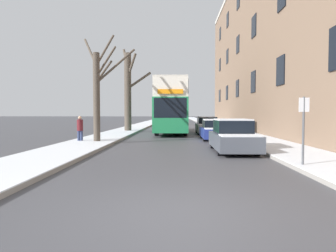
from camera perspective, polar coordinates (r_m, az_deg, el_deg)
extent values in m
plane|color=#424247|center=(5.51, 1.93, -16.21)|extent=(320.00, 320.00, 0.00)
cube|color=gray|center=(58.46, -3.10, 0.79)|extent=(2.81, 130.00, 0.13)
cube|color=silver|center=(58.46, -3.10, 0.87)|extent=(2.78, 130.00, 0.03)
cube|color=gray|center=(58.46, 6.74, 0.78)|extent=(2.81, 130.00, 0.13)
cube|color=silver|center=(58.46, 6.74, 0.85)|extent=(2.78, 130.00, 0.03)
cube|color=#7A604C|center=(31.71, 22.72, 14.90)|extent=(9.00, 45.63, 17.39)
cube|color=black|center=(20.14, 20.64, 9.84)|extent=(0.08, 1.40, 1.80)
cube|color=black|center=(26.53, 15.93, 8.08)|extent=(0.08, 1.40, 1.80)
cube|color=black|center=(33.03, 13.08, 6.98)|extent=(0.08, 1.40, 1.80)
cube|color=black|center=(39.60, 11.17, 6.24)|extent=(0.08, 1.40, 1.80)
cube|color=black|center=(46.20, 9.82, 5.70)|extent=(0.08, 1.40, 1.80)
cube|color=black|center=(27.38, 16.05, 17.78)|extent=(0.08, 1.40, 1.80)
cube|color=black|center=(33.72, 13.15, 14.86)|extent=(0.08, 1.40, 1.80)
cube|color=black|center=(40.18, 11.23, 12.85)|extent=(0.08, 1.40, 1.80)
cube|color=black|center=(46.70, 9.86, 11.39)|extent=(0.08, 1.40, 1.80)
cube|color=black|center=(35.02, 13.23, 22.29)|extent=(0.08, 1.40, 1.80)
cube|color=black|center=(41.27, 11.29, 19.20)|extent=(0.08, 1.40, 1.80)
cube|color=black|center=(47.64, 9.90, 16.91)|extent=(0.08, 1.40, 1.80)
cylinder|color=#4C4238|center=(17.72, -13.45, 5.12)|extent=(0.38, 0.38, 5.22)
cylinder|color=#4C4238|center=(19.44, -14.59, 13.54)|extent=(1.54, 2.59, 2.17)
cylinder|color=#4C4238|center=(18.48, -9.87, 11.28)|extent=(2.10, 1.77, 2.31)
cylinder|color=#4C4238|center=(18.83, -11.88, 13.99)|extent=(0.80, 1.85, 2.22)
cylinder|color=#4C4238|center=(19.10, -11.65, 12.04)|extent=(0.74, 2.60, 2.33)
cylinder|color=#4C4238|center=(19.09, -12.02, 10.19)|extent=(0.44, 2.67, 1.75)
cylinder|color=#4C4238|center=(28.16, -7.67, 6.29)|extent=(0.64, 0.64, 7.32)
cylinder|color=#4C4238|center=(28.07, -6.96, 11.33)|extent=(1.12, 0.91, 2.19)
cylinder|color=#4C4238|center=(29.25, -8.07, 12.68)|extent=(0.86, 1.56, 1.97)
cylinder|color=#4C4238|center=(28.68, -5.51, 8.63)|extent=(2.22, 1.40, 1.76)
cube|color=#1E7A47|center=(26.74, 0.72, 2.19)|extent=(2.58, 11.31, 2.60)
cube|color=silver|center=(26.81, 0.73, 6.49)|extent=(2.53, 11.08, 1.43)
cube|color=beige|center=(26.87, 0.73, 8.14)|extent=(2.53, 11.08, 0.12)
cube|color=black|center=(26.74, 0.73, 3.27)|extent=(2.61, 9.95, 1.35)
cube|color=black|center=(26.81, 0.73, 6.65)|extent=(2.61, 9.95, 1.09)
cube|color=black|center=(21.11, 0.44, 3.48)|extent=(2.32, 0.06, 1.42)
cube|color=orange|center=(21.16, 0.44, 6.60)|extent=(1.81, 0.05, 0.32)
cylinder|color=black|center=(23.43, -2.17, -0.51)|extent=(0.30, 1.10, 1.10)
cylinder|color=black|center=(23.38, 3.31, -0.52)|extent=(0.30, 1.10, 1.10)
cylinder|color=black|center=(29.97, -1.30, 0.14)|extent=(0.30, 1.10, 1.10)
cylinder|color=black|center=(29.93, 2.98, 0.13)|extent=(0.30, 1.10, 1.10)
cube|color=#474C56|center=(14.02, 12.26, -2.77)|extent=(1.77, 4.25, 0.66)
cube|color=black|center=(14.14, 12.16, -0.15)|extent=(1.52, 2.13, 0.61)
cube|color=silver|center=(14.13, 12.17, 1.20)|extent=(1.48, 2.02, 0.06)
cube|color=silver|center=(12.51, 13.53, -1.77)|extent=(1.59, 1.11, 0.05)
cylinder|color=black|center=(12.66, 9.85, -4.18)|extent=(0.20, 0.62, 0.62)
cylinder|color=black|center=(12.97, 16.65, -4.09)|extent=(0.20, 0.62, 0.62)
cylinder|color=black|center=(15.18, 8.50, -3.07)|extent=(0.20, 0.62, 0.62)
cylinder|color=black|center=(15.44, 14.22, -3.03)|extent=(0.20, 0.62, 0.62)
cube|color=navy|center=(20.18, 9.04, -1.24)|extent=(1.86, 3.95, 0.61)
cube|color=black|center=(20.31, 9.00, 0.37)|extent=(1.60, 1.98, 0.52)
cube|color=silver|center=(20.30, 9.00, 1.21)|extent=(1.56, 1.88, 0.08)
cube|color=silver|center=(18.77, 9.59, -0.50)|extent=(1.67, 1.03, 0.06)
cylinder|color=black|center=(18.93, 7.03, -1.99)|extent=(0.20, 0.60, 0.60)
cylinder|color=black|center=(19.14, 11.92, -1.97)|extent=(0.20, 0.60, 0.60)
cylinder|color=black|center=(21.28, 6.45, -1.50)|extent=(0.20, 0.60, 0.60)
cylinder|color=black|center=(21.48, 10.81, -1.49)|extent=(0.20, 0.60, 0.60)
cube|color=#9EA3AD|center=(25.90, 7.44, -0.36)|extent=(1.79, 4.43, 0.66)
cube|color=black|center=(26.06, 7.41, 1.02)|extent=(1.54, 2.22, 0.58)
cube|color=silver|center=(26.05, 7.41, 1.71)|extent=(1.50, 2.11, 0.06)
cube|color=silver|center=(24.32, 7.81, 0.29)|extent=(1.61, 1.16, 0.05)
cylinder|color=black|center=(24.52, 5.92, -0.89)|extent=(0.20, 0.67, 0.67)
cylinder|color=black|center=(24.68, 9.55, -0.89)|extent=(0.20, 0.67, 0.67)
cylinder|color=black|center=(27.17, 5.52, -0.57)|extent=(0.20, 0.67, 0.67)
cylinder|color=black|center=(27.32, 8.80, -0.57)|extent=(0.20, 0.67, 0.67)
cylinder|color=navy|center=(18.29, -16.63, -2.01)|extent=(0.16, 0.16, 0.74)
cylinder|color=navy|center=(18.24, -16.16, -2.02)|extent=(0.16, 0.16, 0.74)
cylinder|color=#59191E|center=(18.22, -16.42, 0.17)|extent=(0.35, 0.35, 0.65)
sphere|color=tan|center=(18.21, -16.44, 1.51)|extent=(0.21, 0.21, 0.21)
cylinder|color=#4C4F54|center=(10.22, 24.37, -1.28)|extent=(0.07, 0.07, 2.28)
cube|color=silver|center=(10.19, 24.50, 3.70)|extent=(0.32, 0.02, 0.44)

